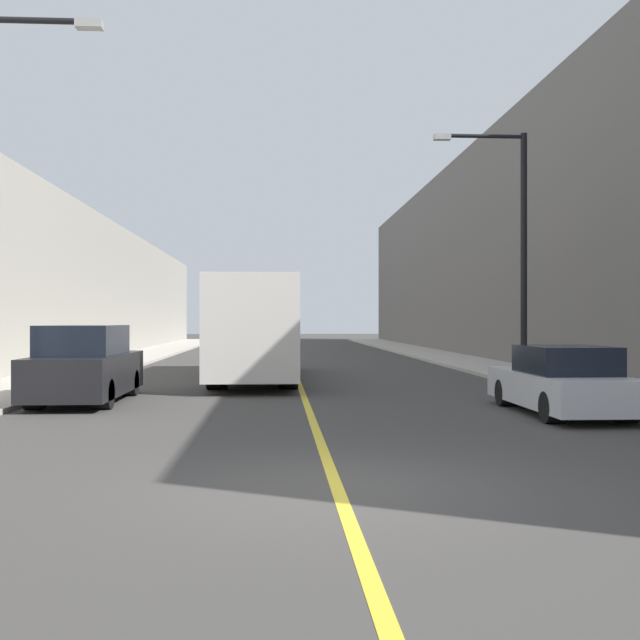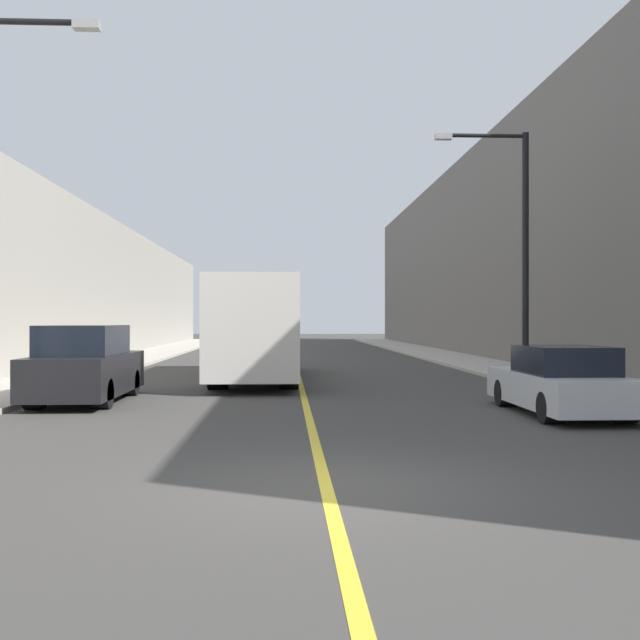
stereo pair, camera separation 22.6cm
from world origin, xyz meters
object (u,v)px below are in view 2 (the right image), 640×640
bus (258,327)px  parked_suv_left (85,366)px  street_lamp_right (517,239)px  car_right_near (561,383)px

bus → parked_suv_left: bus is taller
bus → street_lamp_right: 8.84m
car_right_near → bus: bearing=124.9°
car_right_near → street_lamp_right: 7.81m
bus → car_right_near: (6.72, -9.65, -1.09)m
bus → parked_suv_left: bearing=-120.0°
bus → parked_suv_left: 7.89m
parked_suv_left → bus: bearing=60.0°
parked_suv_left → street_lamp_right: bearing=18.2°
parked_suv_left → street_lamp_right: size_ratio=0.65×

